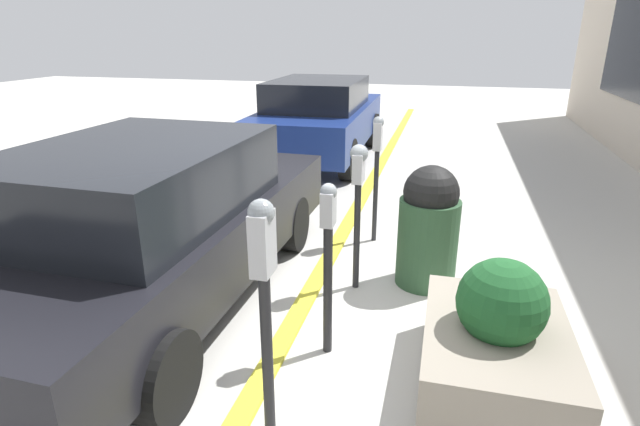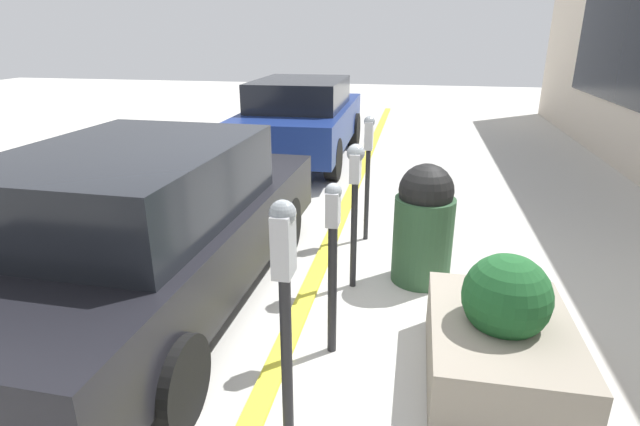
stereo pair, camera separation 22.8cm
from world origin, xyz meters
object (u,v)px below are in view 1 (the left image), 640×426
object	(u,v)px
parking_meter_middle	(358,185)
parking_meter_fourth	(377,155)
parking_meter_nearest	(265,297)
parked_car_middle	(150,223)
planter_box	(496,344)
parked_car_rear	(320,117)
trash_bin	(428,226)
parking_meter_second	(328,248)

from	to	relation	value
parking_meter_middle	parking_meter_fourth	world-z (taller)	parking_meter_fourth
parking_meter_nearest	parked_car_middle	xyz separation A→B (m)	(1.54, 1.64, -0.35)
planter_box	parked_car_middle	distance (m)	2.96
parked_car_middle	parking_meter_fourth	bearing A→B (deg)	-40.93
parking_meter_fourth	planter_box	world-z (taller)	parking_meter_fourth
planter_box	parked_car_rear	size ratio (longest dim) A/B	0.31
trash_bin	parking_meter_nearest	bearing A→B (deg)	164.08
parking_meter_second	parking_meter_fourth	bearing A→B (deg)	-0.70
parking_meter_middle	parking_meter_fourth	xyz separation A→B (m)	(1.19, -0.00, -0.00)
planter_box	trash_bin	bearing A→B (deg)	20.25
planter_box	parking_meter_middle	bearing A→B (deg)	44.70
trash_bin	parking_meter_second	bearing A→B (deg)	153.25
parking_meter_nearest	trash_bin	distance (m)	2.65
parking_meter_second	trash_bin	distance (m)	1.51
parking_meter_middle	parked_car_middle	world-z (taller)	parked_car_middle
parked_car_middle	parked_car_rear	bearing A→B (deg)	0.27
parking_meter_nearest	parked_car_rear	xyz separation A→B (m)	(7.13, 1.54, -0.31)
parked_car_rear	parking_meter_fourth	bearing A→B (deg)	-157.51
parking_meter_second	parked_car_middle	world-z (taller)	parked_car_middle
parking_meter_second	planter_box	distance (m)	1.32
parking_meter_nearest	parking_meter_fourth	bearing A→B (deg)	-1.19
parking_meter_fourth	parking_meter_nearest	bearing A→B (deg)	178.81
parking_meter_fourth	parked_car_rear	bearing A→B (deg)	23.49
parking_meter_middle	parked_car_rear	distance (m)	5.16
parking_meter_second	parked_car_middle	distance (m)	1.73
parking_meter_second	parking_meter_middle	xyz separation A→B (m)	(1.07, -0.03, 0.17)
parking_meter_middle	parking_meter_fourth	bearing A→B (deg)	-0.10
parking_meter_nearest	parking_meter_fourth	distance (m)	3.43
parking_meter_second	planter_box	xyz separation A→B (m)	(-0.12, -1.20, -0.53)
parking_meter_second	parking_meter_fourth	xyz separation A→B (m)	(2.26, -0.03, 0.16)
parking_meter_fourth	trash_bin	xyz separation A→B (m)	(-0.93, -0.64, -0.44)
parking_meter_nearest	parking_meter_middle	distance (m)	2.24
planter_box	parked_car_middle	size ratio (longest dim) A/B	0.31
parking_meter_nearest	planter_box	size ratio (longest dim) A/B	1.20
parked_car_rear	parking_meter_nearest	bearing A→B (deg)	-168.81
parking_meter_nearest	planter_box	world-z (taller)	parking_meter_nearest
parking_meter_middle	parked_car_rear	world-z (taller)	parked_car_rear
parking_meter_nearest	parking_meter_second	distance (m)	1.20
parked_car_rear	parking_meter_second	bearing A→B (deg)	-166.12
parked_car_rear	trash_bin	bearing A→B (deg)	-155.08
parking_meter_nearest	parking_meter_second	bearing A→B (deg)	-2.13
parking_meter_nearest	parking_meter_fourth	size ratio (longest dim) A/B	1.11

